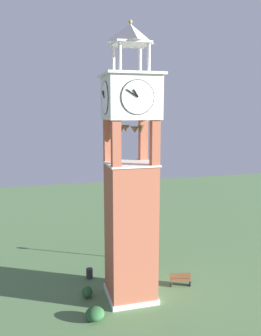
{
  "coord_description": "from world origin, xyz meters",
  "views": [
    {
      "loc": [
        -22.13,
        5.97,
        13.27
      ],
      "look_at": [
        0.0,
        0.0,
        9.4
      ],
      "focal_mm": 36.67,
      "sensor_mm": 36.0,
      "label": 1
    }
  ],
  "objects_px": {
    "clock_tower": "(131,190)",
    "trash_bin": "(89,273)",
    "park_bench": "(180,279)",
    "lamp_post": "(139,232)"
  },
  "relations": [
    {
      "from": "lamp_post",
      "to": "clock_tower",
      "type": "bearing_deg",
      "value": 158.29
    },
    {
      "from": "clock_tower",
      "to": "trash_bin",
      "type": "distance_m",
      "value": 8.56
    },
    {
      "from": "park_bench",
      "to": "lamp_post",
      "type": "distance_m",
      "value": 5.94
    },
    {
      "from": "lamp_post",
      "to": "trash_bin",
      "type": "height_order",
      "value": "lamp_post"
    },
    {
      "from": "clock_tower",
      "to": "trash_bin",
      "type": "relative_size",
      "value": 23.64
    },
    {
      "from": "trash_bin",
      "to": "park_bench",
      "type": "bearing_deg",
      "value": -114.37
    },
    {
      "from": "park_bench",
      "to": "clock_tower",
      "type": "bearing_deg",
      "value": 96.6
    },
    {
      "from": "clock_tower",
      "to": "lamp_post",
      "type": "xyz_separation_m",
      "value": [
        5.73,
        -2.28,
        -5.27
      ]
    },
    {
      "from": "clock_tower",
      "to": "lamp_post",
      "type": "height_order",
      "value": "clock_tower"
    },
    {
      "from": "lamp_post",
      "to": "park_bench",
      "type": "bearing_deg",
      "value": -161.03
    }
  ]
}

